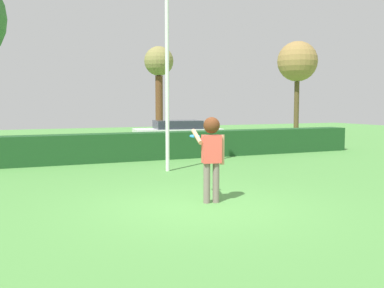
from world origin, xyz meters
The scene contains 8 objects.
ground_plane centered at (0.00, 0.00, 0.00)m, with size 60.00×60.00×0.00m, color #529444.
person centered at (0.37, 0.23, 1.14)m, with size 0.56×0.79×1.79m.
frisbee centered at (0.30, 0.92, 1.35)m, with size 0.23×0.23×0.05m.
lamppost centered at (1.10, 4.72, 3.43)m, with size 0.24×0.24×6.23m.
hedge_row centered at (0.00, 7.71, 0.50)m, with size 20.84×0.90×1.00m, color #1D4A20.
parked_car_white centered at (4.44, 12.18, 0.69)m, with size 4.41×2.33×1.25m.
birch_tree centered at (5.29, 17.17, 4.23)m, with size 1.72×1.72×5.42m.
bare_elm_tree centered at (13.15, 14.41, 4.54)m, with size 2.41×2.41×5.80m.
Camera 1 is at (-3.73, -8.06, 2.07)m, focal length 42.03 mm.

